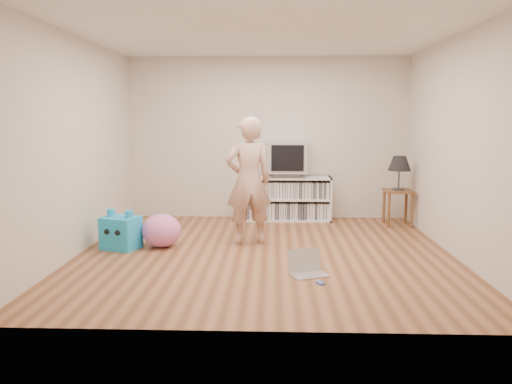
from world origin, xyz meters
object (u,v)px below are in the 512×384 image
object	(u,v)px
dvd_deck	(287,175)
plush_blue	(121,232)
table_lamp	(399,164)
side_table	(398,199)
laptop	(307,267)
media_unit	(287,198)
person	(248,181)
plush_pink	(162,231)
crt_tv	(287,157)

from	to	relation	value
dvd_deck	plush_blue	xyz separation A→B (m)	(-2.12, -1.87, -0.52)
dvd_deck	plush_blue	bearing A→B (deg)	-138.65
table_lamp	plush_blue	size ratio (longest dim) A/B	1.00
side_table	laptop	bearing A→B (deg)	-122.09
media_unit	person	size ratio (longest dim) A/B	0.85
dvd_deck	table_lamp	size ratio (longest dim) A/B	0.87
dvd_deck	plush_pink	size ratio (longest dim) A/B	0.91
plush_blue	plush_pink	xyz separation A→B (m)	(0.49, 0.11, -0.00)
table_lamp	person	xyz separation A→B (m)	(-2.21, -1.18, -0.12)
table_lamp	media_unit	bearing A→B (deg)	167.06
dvd_deck	table_lamp	xyz separation A→B (m)	(1.68, -0.37, 0.21)
person	plush_blue	world-z (taller)	person
crt_tv	side_table	world-z (taller)	crt_tv
plush_pink	laptop	bearing A→B (deg)	-30.93
table_lamp	plush_pink	bearing A→B (deg)	-157.29
media_unit	laptop	size ratio (longest dim) A/B	3.10
plush_blue	plush_pink	size ratio (longest dim) A/B	1.04
media_unit	plush_pink	distance (m)	2.41
crt_tv	laptop	world-z (taller)	crt_tv
dvd_deck	plush_pink	xyz separation A→B (m)	(-1.63, -1.76, -0.52)
media_unit	plush_blue	xyz separation A→B (m)	(-2.12, -1.88, -0.14)
media_unit	laptop	distance (m)	2.85
side_table	laptop	distance (m)	2.91
dvd_deck	media_unit	bearing A→B (deg)	90.00
table_lamp	plush_blue	bearing A→B (deg)	-158.48
media_unit	laptop	bearing A→B (deg)	-87.13
person	plush_pink	size ratio (longest dim) A/B	3.33
table_lamp	plush_pink	size ratio (longest dim) A/B	1.04
side_table	plush_blue	bearing A→B (deg)	-158.48
laptop	plush_pink	world-z (taller)	plush_pink
dvd_deck	table_lamp	distance (m)	1.73
plush_blue	laptop	bearing A→B (deg)	-3.84
crt_tv	plush_pink	distance (m)	2.53
plush_blue	plush_pink	bearing A→B (deg)	31.92
dvd_deck	table_lamp	world-z (taller)	table_lamp
crt_tv	person	distance (m)	1.65
media_unit	laptop	world-z (taller)	media_unit
crt_tv	plush_blue	distance (m)	2.94
person	plush_pink	xyz separation A→B (m)	(-1.10, -0.21, -0.61)
media_unit	laptop	xyz separation A→B (m)	(0.14, -2.83, -0.28)
dvd_deck	side_table	world-z (taller)	dvd_deck
laptop	media_unit	bearing A→B (deg)	71.67
media_unit	crt_tv	size ratio (longest dim) A/B	2.33
side_table	laptop	xyz separation A→B (m)	(-1.54, -2.45, -0.35)
person	plush_blue	xyz separation A→B (m)	(-1.59, -0.32, -0.61)
media_unit	side_table	bearing A→B (deg)	-12.94
media_unit	plush_pink	size ratio (longest dim) A/B	2.83
table_lamp	plush_blue	xyz separation A→B (m)	(-3.80, -1.50, -0.73)
media_unit	side_table	world-z (taller)	media_unit
dvd_deck	side_table	size ratio (longest dim) A/B	0.82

